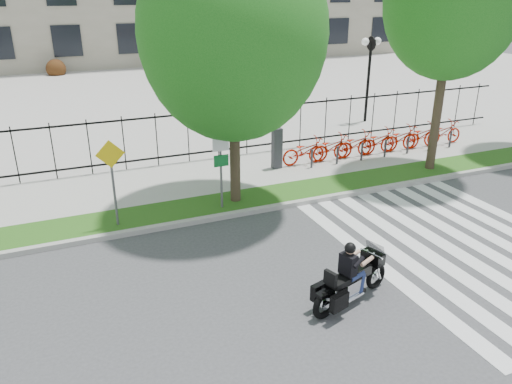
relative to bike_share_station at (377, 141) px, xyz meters
name	(u,v)px	position (x,y,z in m)	size (l,w,h in m)	color
ground	(300,285)	(-7.22, -7.20, -0.66)	(120.00, 120.00, 0.00)	#3D3D40
curb	(237,214)	(-7.22, -3.10, -0.58)	(60.00, 0.20, 0.15)	#A2A098
grass_verge	(227,203)	(-7.22, -2.25, -0.58)	(60.00, 1.50, 0.15)	#235816
sidewalk	(203,178)	(-7.22, 0.25, -0.58)	(60.00, 3.50, 0.15)	#A4A199
plaza	(123,92)	(-7.22, 17.80, -0.61)	(80.00, 34.00, 0.10)	#A4A199
crosswalk_stripes	(461,246)	(-2.39, -7.20, -0.65)	(5.70, 8.00, 0.01)	silver
iron_fence	(188,136)	(-7.22, 2.00, 0.49)	(30.00, 0.06, 2.00)	black
lamp_post_right	(370,58)	(2.78, 4.80, 2.55)	(1.06, 0.70, 4.25)	black
street_tree_1	(233,33)	(-6.93, -2.25, 4.55)	(5.32, 5.32, 8.12)	#382B1E
street_tree_2	(453,1)	(0.80, -2.25, 5.32)	(4.52, 4.52, 8.44)	#382B1E
bike_share_station	(377,141)	(0.00, 0.00, 0.00)	(8.93, 0.87, 1.50)	#2D2D33
sign_pole_regulatory	(221,158)	(-7.51, -2.62, 1.08)	(0.50, 0.09, 2.50)	#59595B
sign_pole_warning	(112,172)	(-10.63, -2.62, 1.09)	(0.78, 0.09, 2.49)	#59595B
motorcycle_rider	(352,278)	(-6.54, -8.20, -0.06)	(2.27, 1.08, 1.80)	black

